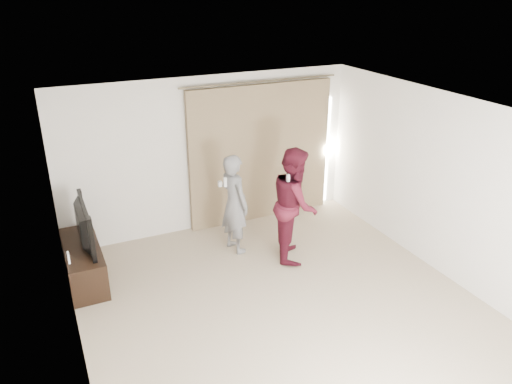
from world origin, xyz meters
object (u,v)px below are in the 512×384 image
person_woman (295,204)px  tv_console (84,263)px  tv (78,226)px  person_man (234,204)px

person_woman → tv_console: bearing=167.8°
tv → person_man: bearing=-92.6°
tv_console → person_woman: bearing=-12.2°
tv_console → person_man: bearing=-2.5°
tv → person_woman: size_ratio=0.64×
tv → person_woman: (3.04, -0.66, 0.02)m
tv_console → tv: size_ratio=1.25×
tv_console → tv: (0.00, 0.00, 0.59)m
tv_console → person_woman: (3.04, -0.66, 0.61)m
tv → person_man: 2.29m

